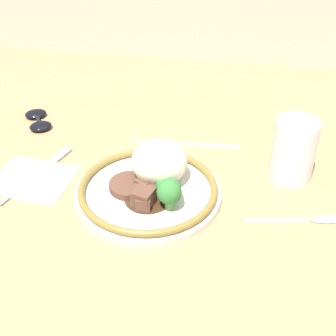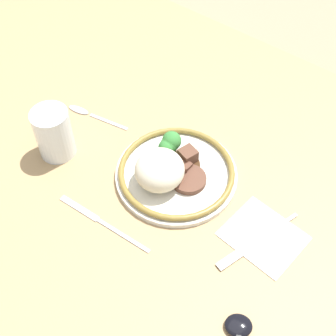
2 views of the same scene
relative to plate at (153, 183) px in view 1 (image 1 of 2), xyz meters
name	(u,v)px [view 1 (image 1 of 2)]	position (x,y,z in m)	size (l,w,h in m)	color
ground_plane	(178,197)	(0.04, 0.05, -0.07)	(8.00, 8.00, 0.00)	#998466
dining_table	(178,188)	(0.04, 0.05, -0.05)	(1.50, 1.09, 0.04)	tan
napkin	(33,179)	(-0.22, 0.00, -0.02)	(0.15, 0.13, 0.00)	white
plate	(153,183)	(0.00, 0.00, 0.00)	(0.24, 0.24, 0.08)	silver
juice_glass	(293,152)	(0.23, 0.09, 0.03)	(0.07, 0.07, 0.11)	yellow
fork	(44,169)	(-0.21, 0.04, -0.02)	(0.07, 0.19, 0.00)	silver
knife	(190,144)	(0.04, 0.17, -0.02)	(0.21, 0.02, 0.00)	silver
spoon	(313,220)	(0.26, -0.02, -0.02)	(0.15, 0.04, 0.01)	silver
sunglasses	(38,120)	(-0.29, 0.20, -0.02)	(0.09, 0.11, 0.01)	black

